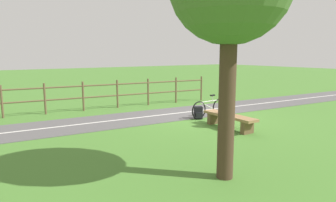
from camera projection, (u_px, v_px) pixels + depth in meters
The scene contains 8 objects.
ground_plane at pixel (206, 118), 11.17m from camera, with size 80.00×80.00×0.00m, color #477A2D.
paved_path at pixel (88, 124), 10.21m from camera, with size 2.33×36.00×0.02m, color #565454.
path_centre_line at pixel (88, 123), 10.20m from camera, with size 0.10×32.00×0.00m, color silver.
bench at pixel (229, 118), 9.56m from camera, with size 2.02×0.50×0.45m.
person_seated at pixel (228, 105), 9.56m from camera, with size 0.33×0.33×0.68m.
bicycle at pixel (209, 108), 11.17m from camera, with size 0.15×1.72×0.85m.
backpack at pixel (198, 113), 10.95m from camera, with size 0.37×0.38×0.45m.
fence_roadside at pixel (64, 95), 12.07m from camera, with size 1.33×13.34×1.22m.
Camera 1 is at (-8.28, 7.28, 2.37)m, focal length 32.16 mm.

